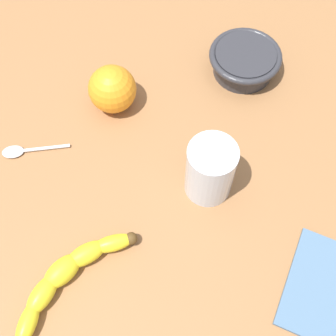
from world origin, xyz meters
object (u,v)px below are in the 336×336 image
ceramic_bowl (246,60)px  smoothie_glass (212,171)px  banana (69,276)px  teaspoon (19,151)px  orange_fruit (114,89)px

ceramic_bowl → smoothie_glass: bearing=-19.1°
banana → smoothie_glass: smoothie_glass is taller
smoothie_glass → teaspoon: bearing=-102.8°
orange_fruit → ceramic_bowl: bearing=106.1°
smoothie_glass → ceramic_bowl: size_ratio=0.83×
orange_fruit → smoothie_glass: bearing=42.6°
ceramic_bowl → orange_fruit: (6.74, -23.31, 1.31)cm
smoothie_glass → teaspoon: 32.25cm
teaspoon → orange_fruit: bearing=-154.8°
banana → ceramic_bowl: size_ratio=1.29×
banana → smoothie_glass: 25.68cm
smoothie_glass → ceramic_bowl: bearing=160.9°
teaspoon → banana: bearing=109.5°
banana → orange_fruit: size_ratio=2.04×
ceramic_bowl → orange_fruit: bearing=-73.9°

